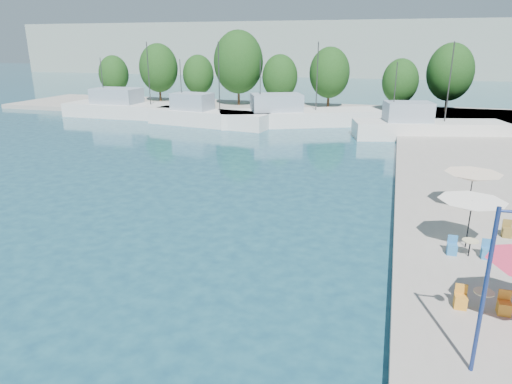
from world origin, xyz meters
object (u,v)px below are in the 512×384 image
(umbrella_white, at_px, (472,206))
(street_lamp, at_px, (503,262))
(trawler_04, at_px, (425,128))
(trawler_02, at_px, (206,116))
(trawler_03, at_px, (296,116))
(umbrella_cream, at_px, (473,177))
(trawler_01, at_px, (134,109))

(umbrella_white, height_order, street_lamp, street_lamp)
(trawler_04, relative_size, umbrella_white, 5.43)
(trawler_02, height_order, trawler_04, same)
(street_lamp, bearing_deg, trawler_03, 105.02)
(umbrella_white, xyz_separation_m, street_lamp, (-0.62, -9.00, 1.45))
(trawler_04, distance_m, street_lamp, 38.85)
(trawler_03, xyz_separation_m, umbrella_cream, (16.05, -28.32, 1.40))
(trawler_04, bearing_deg, street_lamp, -104.83)
(trawler_02, height_order, umbrella_white, trawler_02)
(trawler_02, bearing_deg, street_lamp, -48.82)
(trawler_01, distance_m, trawler_03, 22.50)
(trawler_03, height_order, trawler_04, same)
(trawler_02, height_order, street_lamp, trawler_02)
(trawler_02, distance_m, umbrella_cream, 36.49)
(trawler_01, relative_size, trawler_02, 1.28)
(trawler_01, distance_m, umbrella_cream, 47.85)
(umbrella_white, height_order, umbrella_cream, umbrella_white)
(trawler_01, relative_size, trawler_03, 1.01)
(trawler_01, relative_size, street_lamp, 4.06)
(umbrella_white, bearing_deg, trawler_01, 138.01)
(trawler_01, height_order, trawler_03, same)
(trawler_04, xyz_separation_m, umbrella_cream, (1.26, -24.09, 1.40))
(trawler_01, xyz_separation_m, street_lamp, (37.10, -42.95, 3.02))
(trawler_01, relative_size, umbrella_cream, 6.60)
(trawler_02, bearing_deg, umbrella_cream, -34.43)
(trawler_03, bearing_deg, street_lamp, -95.92)
(trawler_02, bearing_deg, trawler_04, 6.80)
(trawler_02, xyz_separation_m, trawler_03, (10.51, 3.34, -0.00))
(trawler_01, height_order, trawler_02, same)
(trawler_03, distance_m, umbrella_cream, 32.58)
(umbrella_cream, bearing_deg, umbrella_white, -98.39)
(umbrella_white, bearing_deg, trawler_02, 130.04)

